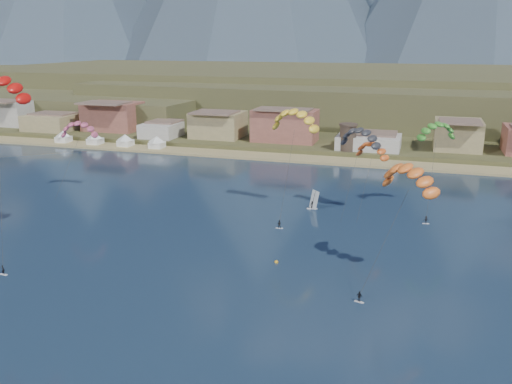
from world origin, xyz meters
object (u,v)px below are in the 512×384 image
kitesurfer_orange (410,173)px  windsurfer (313,203)px  watchtower (348,137)px  kitesurfer_yellow (295,117)px  buoy (276,262)px  kitesurfer_green (437,129)px

kitesurfer_orange → windsurfer: size_ratio=4.99×
watchtower → kitesurfer_orange: 91.30m
kitesurfer_yellow → windsurfer: kitesurfer_yellow is taller
watchtower → kitesurfer_orange: (20.90, -88.27, 10.37)m
kitesurfer_orange → windsurfer: (-20.33, 30.67, -15.42)m
watchtower → buoy: size_ratio=13.30×
watchtower → kitesurfer_green: (25.14, -52.00, 11.69)m
kitesurfer_yellow → kitesurfer_green: 29.70m
kitesurfer_orange → kitesurfer_yellow: bearing=130.6°
kitesurfer_orange → kitesurfer_green: 36.54m
kitesurfer_green → kitesurfer_orange: bearing=-96.7°
watchtower → buoy: bearing=-89.6°
kitesurfer_green → windsurfer: kitesurfer_green is taller
watchtower → kitesurfer_orange: kitesurfer_orange is taller
kitesurfer_yellow → windsurfer: size_ratio=5.84×
kitesurfer_yellow → kitesurfer_orange: 37.49m
kitesurfer_green → windsurfer: bearing=-167.2°
kitesurfer_orange → watchtower: bearing=103.3°
kitesurfer_yellow → kitesurfer_orange: kitesurfer_yellow is taller
windsurfer → watchtower: bearing=90.6°
windsurfer → kitesurfer_orange: bearing=-56.5°
kitesurfer_green → kitesurfer_yellow: bearing=-164.4°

